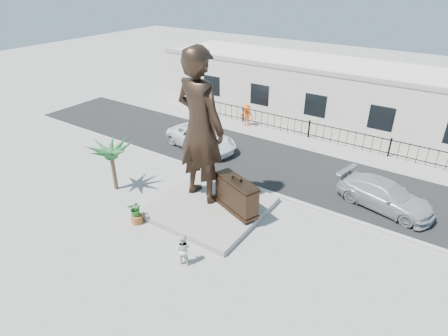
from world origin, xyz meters
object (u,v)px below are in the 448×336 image
object	(u,v)px
statue	(200,127)
tourist	(183,249)
suitcase	(236,195)
car_white	(202,138)

from	to	relation	value
statue	tourist	bearing A→B (deg)	125.14
suitcase	statue	bearing A→B (deg)	-164.12
suitcase	car_white	distance (m)	8.07
statue	car_white	world-z (taller)	statue
statue	suitcase	xyz separation A→B (m)	(2.21, -0.18, -2.96)
suitcase	tourist	xyz separation A→B (m)	(-0.00, -4.03, -0.46)
tourist	car_white	size ratio (longest dim) A/B	0.27
statue	suitcase	size ratio (longest dim) A/B	3.12
statue	suitcase	distance (m)	3.70
suitcase	tourist	bearing A→B (deg)	-69.54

